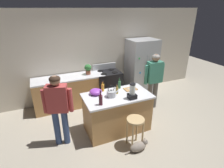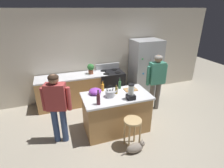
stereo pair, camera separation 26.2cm
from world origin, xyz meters
The scene contains 20 objects.
ground_plane centered at (0.00, 0.00, 0.00)m, with size 14.00×14.00×0.00m, color #B2A893.
back_wall centered at (0.00, 1.95, 1.35)m, with size 8.00×0.10×2.70m, color beige.
kitchen_island centered at (0.00, 0.00, 0.46)m, with size 1.51×0.83×0.91m.
back_counter_run centered at (-0.80, 1.55, 0.46)m, with size 2.00×0.64×0.91m.
refrigerator centered at (1.55, 1.50, 0.91)m, with size 0.90×0.73×1.81m.
stove_range centered at (0.37, 1.52, 0.47)m, with size 0.76×0.65×1.09m.
person_by_island_left centered at (-1.28, 0.02, 0.94)m, with size 0.59×0.33×1.56m.
person_by_sink_right centered at (1.35, 0.51, 0.96)m, with size 0.59×0.24×1.59m.
bar_stool centered at (0.10, -0.67, 0.52)m, with size 0.36×0.36×0.67m.
cat centered at (0.12, -0.83, 0.11)m, with size 0.52×0.18×0.26m.
potted_plant centered at (-0.22, 1.55, 1.08)m, with size 0.20×0.20×0.30m.
blender_appliance centered at (0.23, -0.26, 1.06)m, with size 0.17×0.17×0.35m.
bottle_wine centered at (-0.48, -0.26, 1.03)m, with size 0.08×0.08×0.32m.
bottle_soda centered at (-0.22, 0.32, 1.00)m, with size 0.07×0.07×0.26m.
bottle_olive_oil centered at (0.20, 0.32, 1.01)m, with size 0.07×0.07×0.28m.
bottle_vinegar centered at (0.03, 0.08, 1.00)m, with size 0.06×0.06×0.24m.
mixing_bowl centered at (-0.43, 0.23, 0.97)m, with size 0.28×0.28×0.13m, color purple.
tea_kettle centered at (-0.15, -0.01, 0.99)m, with size 0.28×0.20×0.27m.
cutting_board centered at (0.41, 0.15, 0.92)m, with size 0.30×0.20×0.02m, color #B7844C.
chef_knife centered at (0.43, 0.15, 0.93)m, with size 0.22×0.03×0.01m, color #B7BABF.
Camera 1 is at (-1.49, -3.19, 2.71)m, focal length 28.28 mm.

